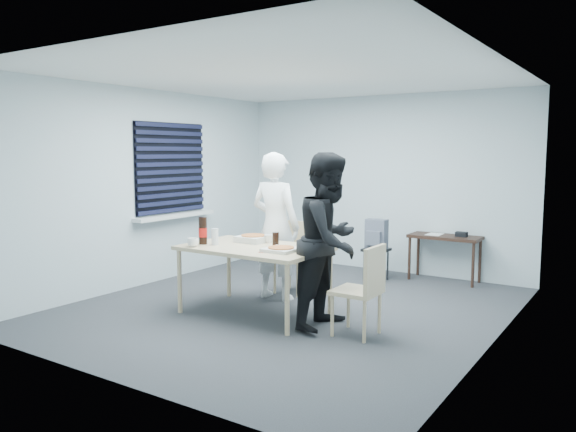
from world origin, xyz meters
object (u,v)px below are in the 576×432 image
Objects in this scene: side_table at (445,241)px; mug_b at (269,239)px; backpack at (376,234)px; chair_right at (365,284)px; dining_table at (254,252)px; stool at (376,256)px; person_black at (330,241)px; chair_far at (297,251)px; mug_a at (193,242)px; person_white at (275,226)px; soda_bottle at (203,231)px.

side_table is 9.53× the size of mug_b.
chair_right is at bearing -63.82° from backpack.
dining_table is 2.27m from stool.
mug_b is at bearing -103.76° from stool.
person_black is 17.70× the size of mug_b.
chair_right is at bearing -1.91° from dining_table.
person_black is 2.67m from side_table.
chair_far is 1.57m from mug_a.
dining_table is 1.62× the size of side_table.
person_white reaches higher than dining_table.
mug_b is at bearing 92.44° from dining_table.
mug_b is (-1.26, -2.40, 0.24)m from side_table.
person_black reaches higher than chair_right.
mug_b reaches higher than side_table.
person_white is at bearing -112.26° from stool.
dining_table is 1.73× the size of chair_right.
person_black is 5.81× the size of soda_bottle.
side_table is 3.57m from mug_a.
backpack is (-0.89, 2.23, 0.13)m from chair_right.
backpack reaches higher than mug_a.
chair_far is 1.00× the size of chair_right.
side_table is 3.42m from soda_bottle.
side_table is 2.35× the size of backpack.
dining_table is at bearing -82.51° from chair_far.
person_black is 2.26m from stool.
mug_a is at bearing -127.77° from mug_b.
chair_far is at bearing 99.26° from mug_b.
person_white is at bearing 155.06° from chair_right.
mug_a is 0.22m from soda_bottle.
soda_bottle reaches higher than mug_a.
soda_bottle reaches higher than chair_right.
backpack is at bearing -90.00° from stool.
chair_far is at bearing -131.42° from side_table.
chair_far is 0.50× the size of person_black.
person_white is 2.50m from side_table.
mug_b is (0.16, -0.37, -0.09)m from person_white.
dining_table is at bearing -97.34° from backpack.
soda_bottle is (-1.47, -0.25, 0.01)m from person_black.
backpack is at bearing 111.76° from chair_right.
person_white reaches higher than mug_b.
stool is (0.63, 1.54, -0.55)m from person_white.
chair_far is 0.50× the size of person_white.
soda_bottle reaches higher than mug_b.
person_black is 14.39× the size of mug_a.
stool is (-0.80, -0.49, -0.22)m from side_table.
dining_table is 0.67m from mug_a.
dining_table is at bearing -101.69° from stool.
chair_far is 1.98× the size of stool.
dining_table is 0.93m from person_black.
stool is at bearing -148.42° from side_table.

